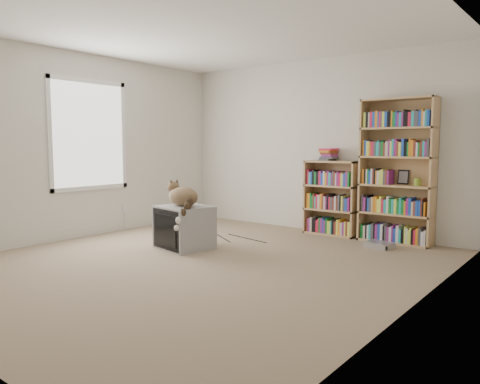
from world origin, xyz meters
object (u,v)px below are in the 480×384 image
Objects in this scene: bookcase_short at (332,200)px; dvd_player at (379,245)px; bookcase_tall at (397,175)px; crt_tv at (185,227)px; cat at (183,200)px.

bookcase_short reaches higher than dvd_player.
bookcase_tall is 5.84× the size of dvd_player.
crt_tv is 2.79m from bookcase_tall.
bookcase_tall is (1.88, 1.99, 0.27)m from cat.
bookcase_short is 1.08m from dvd_player.
bookcase_short is at bearing 165.68° from dvd_player.
dvd_player is at bearing 50.32° from cat.
bookcase_short is (0.99, 1.93, 0.22)m from crt_tv.
cat is 1.96× the size of dvd_player.
dvd_player is (1.85, 1.55, -0.57)m from cat.
crt_tv is at bearing -128.94° from dvd_player.
cat is at bearing -133.38° from bookcase_tall.
crt_tv reaches higher than dvd_player.
bookcase_tall is 1.77× the size of bookcase_short.
bookcase_short is (-0.91, -0.00, -0.39)m from bookcase_tall.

